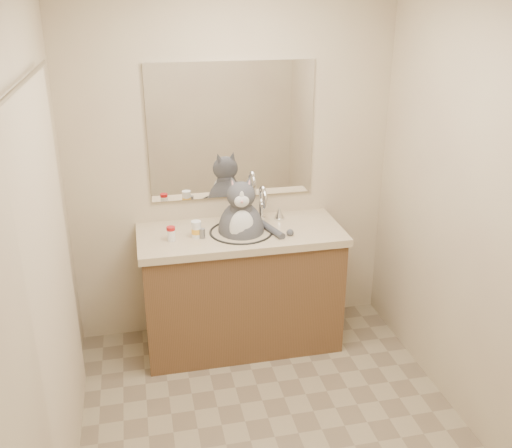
# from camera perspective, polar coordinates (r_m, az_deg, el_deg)

# --- Properties ---
(room) EXTENTS (2.22, 2.52, 2.42)m
(room) POSITION_cam_1_polar(r_m,az_deg,el_deg) (2.73, 2.21, -1.65)
(room) COLOR gray
(room) RESTS_ON ground
(vanity) EXTENTS (1.34, 0.59, 1.12)m
(vanity) POSITION_cam_1_polar(r_m,az_deg,el_deg) (3.91, -1.49, -6.20)
(vanity) COLOR brown
(vanity) RESTS_ON ground
(mirror) EXTENTS (1.10, 0.02, 0.90)m
(mirror) POSITION_cam_1_polar(r_m,az_deg,el_deg) (3.80, -2.43, 9.23)
(mirror) COLOR white
(mirror) RESTS_ON room
(shower_curtain) EXTENTS (0.02, 1.30, 1.93)m
(shower_curtain) POSITION_cam_1_polar(r_m,az_deg,el_deg) (2.85, -19.43, -5.71)
(shower_curtain) COLOR beige
(shower_curtain) RESTS_ON ground
(cat) EXTENTS (0.42, 0.39, 0.60)m
(cat) POSITION_cam_1_polar(r_m,az_deg,el_deg) (3.71, -1.46, -0.29)
(cat) COLOR #494A4F
(cat) RESTS_ON vanity
(pill_bottle_redcap) EXTENTS (0.07, 0.07, 0.09)m
(pill_bottle_redcap) POSITION_cam_1_polar(r_m,az_deg,el_deg) (3.61, -8.49, -0.97)
(pill_bottle_redcap) COLOR white
(pill_bottle_redcap) RESTS_ON vanity
(pill_bottle_orange) EXTENTS (0.06, 0.06, 0.11)m
(pill_bottle_orange) POSITION_cam_1_polar(r_m,az_deg,el_deg) (3.63, -5.99, -0.56)
(pill_bottle_orange) COLOR white
(pill_bottle_orange) RESTS_ON vanity
(grey_canister) EXTENTS (0.05, 0.05, 0.06)m
(grey_canister) POSITION_cam_1_polar(r_m,az_deg,el_deg) (3.63, -5.42, -0.94)
(grey_canister) COLOR slate
(grey_canister) RESTS_ON vanity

